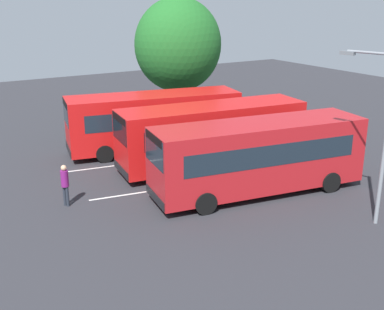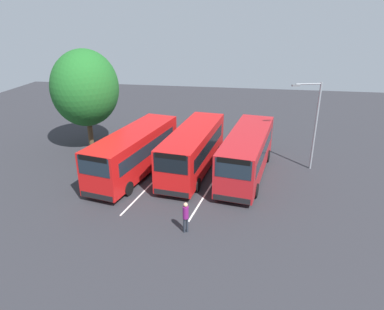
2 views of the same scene
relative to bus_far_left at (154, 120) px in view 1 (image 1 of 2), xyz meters
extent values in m
plane|color=#2B2B30|center=(-0.61, 3.97, -1.78)|extent=(65.33, 65.33, 0.00)
cube|color=red|center=(-0.03, 0.01, 0.01)|extent=(9.96, 4.42, 2.92)
cube|color=#19232D|center=(4.65, -0.97, 0.80)|extent=(0.57, 2.19, 1.23)
cube|color=#19232D|center=(0.22, 1.21, 0.36)|extent=(7.95, 1.73, 0.94)
cube|color=#19232D|center=(-0.28, -1.20, 0.36)|extent=(7.95, 1.73, 0.94)
cube|color=black|center=(4.67, -0.97, 1.29)|extent=(0.51, 1.99, 0.32)
cube|color=black|center=(4.68, -0.97, -1.23)|extent=(0.57, 2.29, 0.36)
cylinder|color=black|center=(3.24, 0.55, -1.31)|extent=(0.98, 0.47, 0.95)
cylinder|color=black|center=(2.75, -1.79, -1.31)|extent=(0.98, 0.47, 0.95)
cylinder|color=black|center=(-2.81, 1.81, -1.31)|extent=(0.98, 0.47, 0.95)
cylinder|color=black|center=(-3.30, -0.54, -1.31)|extent=(0.98, 0.47, 0.95)
cube|color=red|center=(-1.22, 4.13, 0.01)|extent=(9.89, 3.74, 2.92)
cube|color=black|center=(3.53, 3.51, 0.80)|extent=(0.40, 2.21, 1.23)
cube|color=black|center=(-1.06, 5.35, 0.36)|extent=(8.05, 1.13, 0.94)
cube|color=black|center=(-1.37, 2.92, 0.36)|extent=(8.05, 1.13, 0.94)
cube|color=black|center=(3.55, 3.51, 1.29)|extent=(0.36, 2.01, 0.32)
cube|color=black|center=(3.56, 3.51, -1.23)|extent=(0.40, 2.31, 0.36)
cylinder|color=black|center=(2.00, 4.92, -1.31)|extent=(0.98, 0.40, 0.95)
cylinder|color=black|center=(1.69, 2.55, -1.31)|extent=(0.98, 0.40, 0.95)
cylinder|color=black|center=(-4.12, 5.72, -1.31)|extent=(0.98, 0.40, 0.95)
cylinder|color=black|center=(-4.43, 3.34, -1.31)|extent=(0.98, 0.40, 0.95)
cube|color=#AD191E|center=(-1.05, 8.08, 0.01)|extent=(9.92, 4.01, 2.92)
cube|color=#19232D|center=(3.67, 7.32, 0.80)|extent=(0.47, 2.20, 1.23)
cube|color=#19232D|center=(-0.86, 9.29, 0.36)|extent=(8.02, 1.36, 0.94)
cube|color=#19232D|center=(-1.24, 6.86, 0.36)|extent=(8.02, 1.36, 0.94)
cube|color=black|center=(3.69, 7.32, 1.29)|extent=(0.42, 2.00, 0.32)
cube|color=black|center=(3.70, 7.32, -1.23)|extent=(0.46, 2.30, 0.36)
cylinder|color=black|center=(2.19, 8.77, -1.31)|extent=(0.98, 0.43, 0.95)
cylinder|color=black|center=(1.81, 6.41, -1.31)|extent=(0.98, 0.43, 0.95)
cylinder|color=black|center=(-3.91, 9.75, -1.31)|extent=(0.98, 0.43, 0.95)
cylinder|color=black|center=(-4.29, 7.38, -1.31)|extent=(0.98, 0.43, 0.95)
cylinder|color=#232833|center=(6.79, 4.94, -1.34)|extent=(0.13, 0.13, 0.88)
cylinder|color=#232833|center=(6.72, 5.08, -1.34)|extent=(0.13, 0.13, 0.88)
cylinder|color=#721966|center=(6.76, 5.01, -0.55)|extent=(0.43, 0.43, 0.70)
sphere|color=tan|center=(6.76, 5.01, -0.08)|extent=(0.24, 0.24, 0.24)
cylinder|color=gray|center=(-2.82, 12.05, 4.73)|extent=(0.59, 1.81, 0.10)
cube|color=slate|center=(-2.57, 11.16, 4.65)|extent=(0.34, 0.59, 0.14)
cylinder|color=#4C3823|center=(-4.88, -5.63, -0.31)|extent=(0.44, 0.44, 2.95)
ellipsoid|color=#1E6023|center=(-4.88, -5.63, 3.46)|extent=(6.11, 5.50, 6.41)
cube|color=silver|center=(-0.61, 1.93, -1.78)|extent=(12.77, 2.20, 0.01)
cube|color=silver|center=(-0.61, 6.01, -1.78)|extent=(12.77, 2.20, 0.01)
camera|label=1|loc=(12.13, 23.96, 6.73)|focal=45.58mm
camera|label=2|loc=(22.66, 7.94, 9.37)|focal=32.81mm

